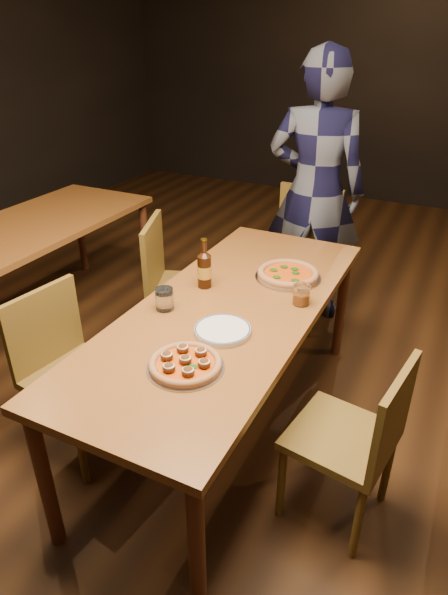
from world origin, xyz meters
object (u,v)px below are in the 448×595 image
at_px(table_left, 18,240).
at_px(pizza_meatball, 185,363).
at_px(chair_main_sw, 188,288).
at_px(chair_main_e, 341,436).
at_px(chair_main_nw, 77,376).
at_px(plate_stack, 223,331).
at_px(water_glass, 165,299).
at_px(pizza_margherita, 288,274).
at_px(diner, 315,192).
at_px(amber_glass, 301,295).
at_px(beer_bottle, 204,270).
at_px(table_main, 229,319).
at_px(chair_end, 297,257).

relative_size(table_left, pizza_meatball, 6.60).
relative_size(chair_main_sw, chair_main_e, 1.11).
distance_m(table_left, chair_main_nw, 1.36).
xyz_separation_m(plate_stack, water_glass, (-0.34, 0.07, 0.04)).
relative_size(chair_main_e, pizza_meatball, 2.83).
bearing_deg(pizza_margherita, pizza_meatball, -95.16).
xyz_separation_m(pizza_margherita, diner, (-0.18, 1.02, 0.15)).
relative_size(pizza_margherita, water_glass, 3.27).
xyz_separation_m(chair_main_e, amber_glass, (-0.35, 0.44, 0.37)).
relative_size(table_left, water_glass, 18.90).
xyz_separation_m(chair_main_sw, pizza_meatball, (0.61, -1.04, 0.29)).
bearing_deg(water_glass, beer_bottle, 78.58).
bearing_deg(chair_main_sw, table_main, -155.13).
height_order(chair_main_e, amber_glass, chair_main_e).
height_order(pizza_meatball, pizza_margherita, pizza_meatball).
bearing_deg(chair_main_e, table_left, -94.61).
distance_m(chair_main_sw, pizza_margherita, 0.76).
bearing_deg(chair_end, pizza_meatball, -83.89).
bearing_deg(diner, table_main, 83.41).
bearing_deg(chair_main_sw, chair_main_e, -144.51).
bearing_deg(pizza_meatball, chair_main_e, 23.28).
xyz_separation_m(table_left, pizza_meatball, (1.76, -0.81, 0.09)).
relative_size(table_main, chair_main_e, 2.33).
xyz_separation_m(pizza_meatball, water_glass, (-0.32, 0.36, 0.03)).
relative_size(chair_main_sw, plate_stack, 3.90).
relative_size(chair_end, diner, 0.54).
relative_size(water_glass, diner, 0.06).
height_order(plate_stack, beer_bottle, beer_bottle).
height_order(chair_main_sw, chair_end, chair_end).
height_order(table_left, water_glass, water_glass).
bearing_deg(table_left, amber_glass, -3.65).
relative_size(plate_stack, diner, 0.13).
xyz_separation_m(chair_end, plate_stack, (0.16, -1.48, 0.27)).
bearing_deg(plate_stack, chair_main_e, -3.87).
relative_size(table_left, amber_glass, 20.02).
distance_m(chair_end, water_glass, 1.46).
bearing_deg(pizza_margherita, chair_end, 104.75).
height_order(table_left, plate_stack, plate_stack).
height_order(pizza_margherita, beer_bottle, beer_bottle).
relative_size(table_main, chair_main_nw, 2.25).
relative_size(chair_main_sw, pizza_margherita, 2.75).
height_order(chair_main_e, chair_end, chair_end).
bearing_deg(chair_main_nw, chair_end, -9.49).
relative_size(chair_end, pizza_margherita, 2.86).
height_order(chair_end, diner, diner).
bearing_deg(chair_main_sw, pizza_meatball, -170.68).
height_order(pizza_meatball, water_glass, water_glass).
bearing_deg(chair_main_e, amber_glass, -132.56).
xyz_separation_m(chair_main_e, plate_stack, (-0.57, 0.04, 0.33)).
bearing_deg(chair_main_e, chair_end, -145.71).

